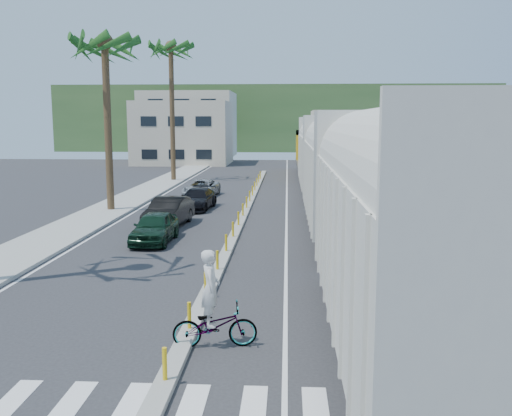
# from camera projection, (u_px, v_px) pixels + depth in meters

# --- Properties ---
(ground) EXTENTS (140.00, 140.00, 0.00)m
(ground) POSITION_uv_depth(u_px,v_px,m) (175.00, 366.00, 12.91)
(ground) COLOR #28282B
(ground) RESTS_ON ground
(sidewalk) EXTENTS (3.00, 90.00, 0.15)m
(sidewalk) POSITION_uv_depth(u_px,v_px,m) (122.00, 203.00, 38.03)
(sidewalk) COLOR gray
(sidewalk) RESTS_ON ground
(rails) EXTENTS (1.56, 100.00, 0.06)m
(rails) POSITION_uv_depth(u_px,v_px,m) (322.00, 199.00, 40.27)
(rails) COLOR black
(rails) RESTS_ON ground
(median) EXTENTS (0.45, 60.00, 0.85)m
(median) POSITION_uv_depth(u_px,v_px,m) (243.00, 217.00, 32.60)
(median) COLOR gray
(median) RESTS_ON ground
(crosswalk) EXTENTS (14.00, 2.20, 0.01)m
(crosswalk) POSITION_uv_depth(u_px,v_px,m) (154.00, 410.00, 10.93)
(crosswalk) COLOR silver
(crosswalk) RESTS_ON ground
(lane_markings) EXTENTS (9.42, 90.00, 0.01)m
(lane_markings) POSITION_uv_depth(u_px,v_px,m) (216.00, 205.00, 37.70)
(lane_markings) COLOR silver
(lane_markings) RESTS_ON ground
(freight_train) EXTENTS (3.00, 60.94, 5.85)m
(freight_train) POSITION_uv_depth(u_px,v_px,m) (330.00, 166.00, 32.99)
(freight_train) COLOR beige
(freight_train) RESTS_ON ground
(palm_trees) EXTENTS (3.50, 37.20, 13.75)m
(palm_trees) POSITION_uv_depth(u_px,v_px,m) (111.00, 32.00, 34.13)
(palm_trees) COLOR brown
(palm_trees) RESTS_ON ground
(buildings) EXTENTS (38.00, 27.00, 10.00)m
(buildings) POSITION_uv_depth(u_px,v_px,m) (226.00, 129.00, 83.33)
(buildings) COLOR beige
(buildings) RESTS_ON ground
(hillside) EXTENTS (80.00, 20.00, 12.00)m
(hillside) POSITION_uv_depth(u_px,v_px,m) (275.00, 119.00, 110.72)
(hillside) COLOR #385628
(hillside) RESTS_ON ground
(car_lead) EXTENTS (1.79, 4.17, 1.40)m
(car_lead) POSITION_uv_depth(u_px,v_px,m) (155.00, 227.00, 25.99)
(car_lead) COLOR black
(car_lead) RESTS_ON ground
(car_second) EXTENTS (2.55, 4.95, 1.52)m
(car_second) POSITION_uv_depth(u_px,v_px,m) (169.00, 212.00, 30.06)
(car_second) COLOR black
(car_second) RESTS_ON ground
(car_third) EXTENTS (2.60, 4.83, 1.31)m
(car_third) POSITION_uv_depth(u_px,v_px,m) (197.00, 199.00, 35.85)
(car_third) COLOR black
(car_third) RESTS_ON ground
(car_rear) EXTENTS (2.98, 4.92, 1.25)m
(car_rear) POSITION_uv_depth(u_px,v_px,m) (201.00, 188.00, 41.93)
(car_rear) COLOR #A4A7A9
(car_rear) RESTS_ON ground
(cyclist) EXTENTS (1.32, 2.28, 2.44)m
(cyclist) POSITION_uv_depth(u_px,v_px,m) (214.00, 316.00, 13.90)
(cyclist) COLOR #9EA0A5
(cyclist) RESTS_ON ground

